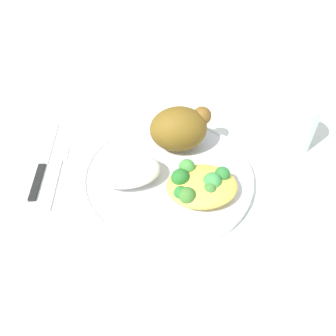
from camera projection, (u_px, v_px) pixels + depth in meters
ground_plane at (168, 178)px, 0.58m from camera, size 2.00×2.00×0.00m
plate at (168, 175)px, 0.57m from camera, size 0.28×0.28×0.01m
roasted_chicken at (180, 128)px, 0.59m from camera, size 0.11×0.08×0.08m
rice_pile at (127, 170)px, 0.55m from camera, size 0.11×0.07×0.04m
mac_cheese_with_broccoli at (200, 185)px, 0.53m from camera, size 0.11×0.09×0.04m
fork at (57, 173)px, 0.59m from camera, size 0.03×0.14×0.01m
knife at (42, 165)px, 0.60m from camera, size 0.03×0.19×0.01m
water_glass at (297, 126)px, 0.61m from camera, size 0.06×0.06×0.09m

